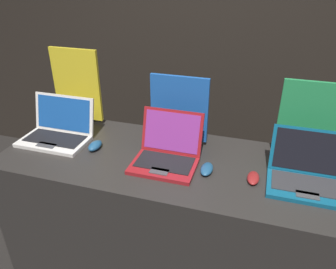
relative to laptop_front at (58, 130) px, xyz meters
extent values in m
cube|color=black|center=(0.70, 1.34, 0.40)|extent=(8.00, 0.05, 2.80)
cube|color=#282623|center=(0.70, -0.03, -0.53)|extent=(1.83, 0.69, 0.94)
cube|color=silver|center=(0.00, -0.05, -0.05)|extent=(0.39, 0.22, 0.02)
cube|color=black|center=(0.00, -0.04, -0.03)|extent=(0.34, 0.15, 0.00)
cube|color=#3F3F42|center=(0.00, -0.12, -0.03)|extent=(0.11, 0.05, 0.00)
cube|color=silver|center=(0.00, 0.08, 0.07)|extent=(0.39, 0.07, 0.22)
cube|color=#194C99|center=(0.00, 0.08, 0.07)|extent=(0.35, 0.05, 0.19)
ellipsoid|color=navy|center=(0.26, -0.04, -0.04)|extent=(0.06, 0.11, 0.04)
cube|color=black|center=(0.00, 0.26, -0.04)|extent=(0.17, 0.07, 0.02)
cube|color=gold|center=(0.00, 0.26, 0.19)|extent=(0.31, 0.02, 0.45)
cube|color=maroon|center=(0.68, -0.11, -0.05)|extent=(0.33, 0.23, 0.02)
cube|color=black|center=(0.68, -0.09, -0.03)|extent=(0.29, 0.16, 0.00)
cube|color=#3F3F42|center=(0.68, -0.18, -0.03)|extent=(0.09, 0.05, 0.00)
cube|color=maroon|center=(0.68, 0.04, 0.08)|extent=(0.33, 0.08, 0.23)
cube|color=#8C338C|center=(0.68, 0.04, 0.08)|extent=(0.29, 0.06, 0.20)
ellipsoid|color=navy|center=(0.90, -0.08, -0.04)|extent=(0.06, 0.12, 0.03)
cube|color=black|center=(0.68, 0.18, -0.04)|extent=(0.18, 0.07, 0.02)
cube|color=#1E59B2|center=(0.68, 0.18, 0.15)|extent=(0.33, 0.02, 0.37)
cube|color=#0F5170|center=(1.36, -0.10, -0.05)|extent=(0.35, 0.22, 0.02)
cube|color=#2D2D30|center=(1.36, -0.08, -0.03)|extent=(0.31, 0.15, 0.00)
cube|color=#3F3F42|center=(1.36, -0.16, -0.03)|extent=(0.10, 0.05, 0.00)
cube|color=#0F5170|center=(1.36, 0.05, 0.07)|extent=(0.35, 0.08, 0.21)
cube|color=black|center=(1.36, 0.04, 0.07)|extent=(0.31, 0.06, 0.19)
ellipsoid|color=maroon|center=(1.13, -0.09, -0.04)|extent=(0.06, 0.11, 0.03)
cube|color=black|center=(1.36, 0.21, -0.04)|extent=(0.17, 0.07, 0.02)
cube|color=#268C4C|center=(1.36, 0.21, 0.17)|extent=(0.31, 0.02, 0.40)
camera|label=1|loc=(1.11, -1.43, 0.88)|focal=35.00mm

